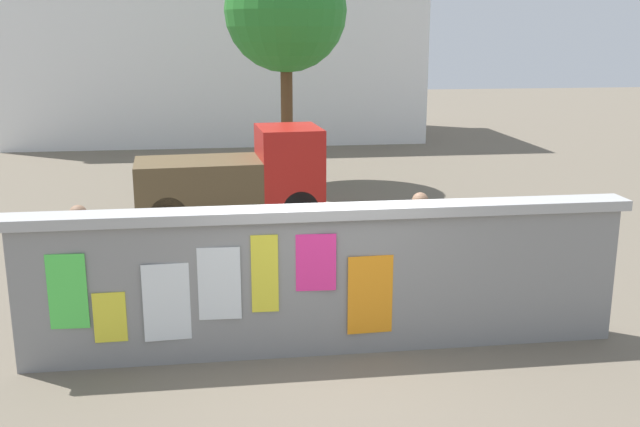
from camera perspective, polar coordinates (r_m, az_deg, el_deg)
ground at (r=16.44m, az=-3.53°, el=1.06°), size 60.00×60.00×0.00m
poster_wall at (r=8.53m, az=0.48°, el=-5.07°), size 7.18×0.42×1.76m
auto_rickshaw_truck at (r=14.54m, az=-6.29°, el=2.91°), size 3.69×1.74×1.85m
motorcycle at (r=10.45m, az=-5.49°, el=-4.02°), size 1.89×0.61×0.87m
bicycle_near at (r=11.74m, az=6.49°, el=-2.51°), size 1.70×0.45×0.95m
person_walking at (r=9.60m, az=-18.07°, el=-3.05°), size 0.47×0.47×1.62m
person_bystander at (r=9.91m, az=7.71°, el=-1.95°), size 0.44×0.44×1.62m
tree_roadside at (r=17.86m, az=-2.68°, el=15.44°), size 2.89×2.89×5.60m
building_background at (r=26.46m, az=-8.09°, el=13.73°), size 13.98×5.95×7.15m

